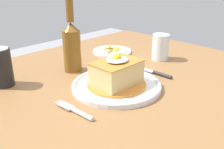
{
  "coord_description": "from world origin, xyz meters",
  "views": [
    {
      "loc": [
        -0.58,
        -0.56,
        1.11
      ],
      "look_at": [
        -0.04,
        -0.02,
        0.79
      ],
      "focal_mm": 41.8,
      "sensor_mm": 36.0,
      "label": 1
    }
  ],
  "objects_px": {
    "main_plate": "(116,85)",
    "knife": "(157,73)",
    "beer_bottle_amber": "(72,44)",
    "side_plate_fries": "(112,51)",
    "fork": "(77,111)",
    "drinking_glass": "(160,49)",
    "soda_can": "(2,67)"
  },
  "relations": [
    {
      "from": "fork",
      "to": "side_plate_fries",
      "type": "bearing_deg",
      "value": 34.68
    },
    {
      "from": "fork",
      "to": "beer_bottle_amber",
      "type": "relative_size",
      "value": 0.53
    },
    {
      "from": "soda_can",
      "to": "side_plate_fries",
      "type": "xyz_separation_m",
      "value": [
        0.49,
        -0.0,
        -0.06
      ]
    },
    {
      "from": "soda_can",
      "to": "beer_bottle_amber",
      "type": "relative_size",
      "value": 0.47
    },
    {
      "from": "beer_bottle_amber",
      "to": "drinking_glass",
      "type": "bearing_deg",
      "value": -25.29
    },
    {
      "from": "beer_bottle_amber",
      "to": "side_plate_fries",
      "type": "xyz_separation_m",
      "value": [
        0.26,
        0.05,
        -0.09
      ]
    },
    {
      "from": "beer_bottle_amber",
      "to": "drinking_glass",
      "type": "distance_m",
      "value": 0.37
    },
    {
      "from": "knife",
      "to": "beer_bottle_amber",
      "type": "height_order",
      "value": "beer_bottle_amber"
    },
    {
      "from": "knife",
      "to": "side_plate_fries",
      "type": "distance_m",
      "value": 0.3
    },
    {
      "from": "main_plate",
      "to": "beer_bottle_amber",
      "type": "xyz_separation_m",
      "value": [
        -0.0,
        0.22,
        0.09
      ]
    },
    {
      "from": "main_plate",
      "to": "drinking_glass",
      "type": "xyz_separation_m",
      "value": [
        0.33,
        0.06,
        0.04
      ]
    },
    {
      "from": "side_plate_fries",
      "to": "soda_can",
      "type": "bearing_deg",
      "value": 179.67
    },
    {
      "from": "main_plate",
      "to": "beer_bottle_amber",
      "type": "relative_size",
      "value": 1.06
    },
    {
      "from": "drinking_glass",
      "to": "side_plate_fries",
      "type": "distance_m",
      "value": 0.22
    },
    {
      "from": "main_plate",
      "to": "soda_can",
      "type": "bearing_deg",
      "value": 131.37
    },
    {
      "from": "drinking_glass",
      "to": "side_plate_fries",
      "type": "xyz_separation_m",
      "value": [
        -0.07,
        0.21,
        -0.04
      ]
    },
    {
      "from": "soda_can",
      "to": "beer_bottle_amber",
      "type": "bearing_deg",
      "value": -12.99
    },
    {
      "from": "beer_bottle_amber",
      "to": "drinking_glass",
      "type": "relative_size",
      "value": 2.53
    },
    {
      "from": "fork",
      "to": "drinking_glass",
      "type": "xyz_separation_m",
      "value": [
        0.51,
        0.1,
        0.04
      ]
    },
    {
      "from": "fork",
      "to": "side_plate_fries",
      "type": "distance_m",
      "value": 0.53
    },
    {
      "from": "knife",
      "to": "fork",
      "type": "bearing_deg",
      "value": -178.82
    },
    {
      "from": "beer_bottle_amber",
      "to": "soda_can",
      "type": "bearing_deg",
      "value": 167.01
    },
    {
      "from": "beer_bottle_amber",
      "to": "side_plate_fries",
      "type": "bearing_deg",
      "value": 11.41
    },
    {
      "from": "knife",
      "to": "beer_bottle_amber",
      "type": "xyz_separation_m",
      "value": [
        -0.18,
        0.24,
        0.09
      ]
    },
    {
      "from": "main_plate",
      "to": "beer_bottle_amber",
      "type": "height_order",
      "value": "beer_bottle_amber"
    },
    {
      "from": "fork",
      "to": "drinking_glass",
      "type": "relative_size",
      "value": 1.35
    },
    {
      "from": "main_plate",
      "to": "side_plate_fries",
      "type": "height_order",
      "value": "main_plate"
    },
    {
      "from": "fork",
      "to": "beer_bottle_amber",
      "type": "xyz_separation_m",
      "value": [
        0.18,
        0.25,
        0.09
      ]
    },
    {
      "from": "main_plate",
      "to": "knife",
      "type": "distance_m",
      "value": 0.18
    },
    {
      "from": "main_plate",
      "to": "fork",
      "type": "distance_m",
      "value": 0.19
    },
    {
      "from": "knife",
      "to": "beer_bottle_amber",
      "type": "bearing_deg",
      "value": 126.98
    },
    {
      "from": "main_plate",
      "to": "knife",
      "type": "xyz_separation_m",
      "value": [
        0.18,
        -0.03,
        -0.0
      ]
    }
  ]
}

